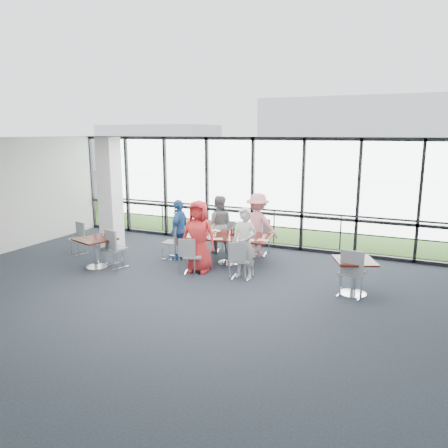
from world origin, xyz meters
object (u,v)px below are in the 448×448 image
at_px(diner_end, 179,230).
at_px(chair_spare_lb, 78,239).
at_px(main_table, 229,239).
at_px(chair_main_fr, 258,238).
at_px(chair_main_nr, 242,260).
at_px(chair_spare_r, 352,273).
at_px(chair_main_end, 172,242).
at_px(chair_spare_la, 114,248).
at_px(structural_column, 110,194).
at_px(diner_far_left, 219,224).
at_px(diner_far_right, 258,225).
at_px(chair_main_nl, 193,256).
at_px(chair_main_fl, 224,237).
at_px(diner_near_left, 199,236).
at_px(side_table_left, 95,243).
at_px(diner_near_right, 245,243).
at_px(side_table_right, 354,266).

height_order(diner_end, chair_spare_lb, diner_end).
xyz_separation_m(main_table, chair_main_fr, (0.40, 1.08, -0.17)).
distance_m(chair_main_nr, chair_spare_r, 2.48).
height_order(chair_main_end, chair_spare_la, chair_spare_la).
bearing_deg(chair_spare_la, chair_spare_lb, 179.60).
height_order(structural_column, main_table, structural_column).
xyz_separation_m(diner_far_left, diner_far_right, (1.10, 0.13, 0.06)).
xyz_separation_m(chair_main_nl, chair_main_fl, (-0.15, 2.12, -0.02)).
distance_m(diner_far_left, chair_spare_la, 2.95).
bearing_deg(diner_far_right, diner_near_left, 69.90).
relative_size(side_table_left, diner_near_right, 0.64).
relative_size(side_table_right, chair_spare_la, 1.05).
bearing_deg(structural_column, chair_main_fl, 17.56).
distance_m(side_table_right, chair_main_fl, 4.33).
bearing_deg(diner_far_left, diner_end, 35.53).
height_order(diner_near_right, chair_main_nr, diner_near_right).
distance_m(diner_end, chair_main_fr, 2.18).
bearing_deg(diner_far_left, side_table_right, 136.11).
height_order(chair_main_end, chair_spare_r, chair_spare_r).
distance_m(chair_main_fr, chair_spare_lb, 5.00).
relative_size(chair_main_nr, chair_spare_lb, 1.04).
distance_m(diner_far_right, chair_main_fr, 0.41).
xyz_separation_m(side_table_left, diner_near_right, (3.65, 0.82, 0.20)).
height_order(main_table, chair_spare_lb, chair_spare_lb).
relative_size(diner_near_right, diner_far_right, 0.96).
height_order(chair_main_nl, chair_main_fr, chair_main_fr).
xyz_separation_m(structural_column, chair_main_nl, (3.29, -1.13, -1.17)).
xyz_separation_m(side_table_right, diner_far_right, (-2.83, 1.91, 0.25)).
xyz_separation_m(structural_column, chair_spare_r, (6.96, -1.07, -1.10)).
xyz_separation_m(diner_end, chair_main_end, (-0.20, -0.07, -0.36)).
xyz_separation_m(side_table_right, chair_main_nl, (-3.70, -0.17, -0.19)).
relative_size(main_table, chair_main_fl, 2.72).
xyz_separation_m(main_table, chair_main_nl, (-0.45, -1.10, -0.21)).
bearing_deg(chair_main_fr, side_table_right, 134.39).
xyz_separation_m(side_table_left, chair_spare_lb, (-1.31, 0.79, -0.21)).
height_order(main_table, diner_far_left, diner_far_left).
relative_size(side_table_left, chair_spare_la, 1.09).
height_order(structural_column, diner_far_left, structural_column).
height_order(structural_column, chair_main_end, structural_column).
relative_size(side_table_right, chair_main_nl, 1.20).
height_order(chair_spare_la, chair_spare_r, chair_spare_r).
bearing_deg(chair_spare_lb, chair_main_nr, -165.90).
xyz_separation_m(diner_far_left, chair_main_nr, (1.42, -1.79, -0.37)).
distance_m(structural_column, chair_spare_r, 7.12).
relative_size(main_table, chair_spare_la, 2.29).
distance_m(diner_far_right, chair_main_nl, 2.29).
relative_size(main_table, diner_far_right, 1.30).
bearing_deg(chair_main_fr, chair_spare_lb, 13.08).
distance_m(side_table_left, chair_main_fr, 4.29).
distance_m(diner_far_right, chair_spare_la, 3.81).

